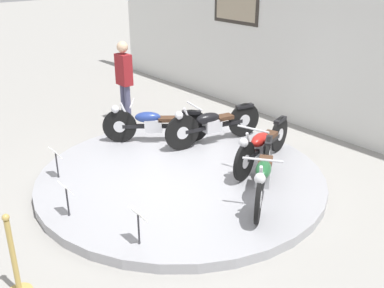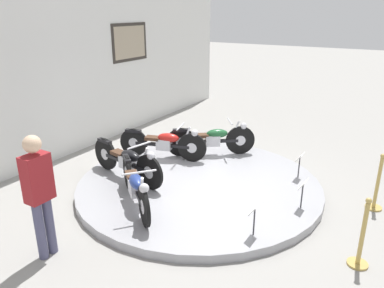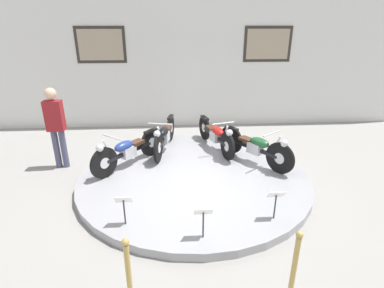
{
  "view_description": "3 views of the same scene",
  "coord_description": "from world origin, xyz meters",
  "px_view_note": "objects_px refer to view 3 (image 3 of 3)",
  "views": [
    {
      "loc": [
        5.13,
        -4.07,
        3.5
      ],
      "look_at": [
        0.16,
        0.09,
        0.7
      ],
      "focal_mm": 42.0,
      "sensor_mm": 36.0,
      "label": 1
    },
    {
      "loc": [
        -5.7,
        -3.25,
        3.3
      ],
      "look_at": [
        0.03,
        0.17,
        0.88
      ],
      "focal_mm": 35.0,
      "sensor_mm": 36.0,
      "label": 2
    },
    {
      "loc": [
        -0.38,
        -5.46,
        3.03
      ],
      "look_at": [
        -0.03,
        0.14,
        0.74
      ],
      "focal_mm": 28.0,
      "sensor_mm": 36.0,
      "label": 3
    }
  ],
  "objects_px": {
    "info_placard_front_left": "(124,204)",
    "stanchion_post_right_of_entry": "(292,281)",
    "motorcycle_green": "(255,146)",
    "motorcycle_red": "(216,134)",
    "visitor_standing": "(56,123)",
    "motorcycle_blue": "(128,150)",
    "info_placard_front_right": "(276,198)",
    "motorcycle_black": "(165,135)",
    "info_placard_front_centre": "(203,216)"
  },
  "relations": [
    {
      "from": "info_placard_front_right",
      "to": "motorcycle_red",
      "type": "bearing_deg",
      "value": 100.87
    },
    {
      "from": "motorcycle_green",
      "to": "info_placard_front_left",
      "type": "relative_size",
      "value": 3.22
    },
    {
      "from": "stanchion_post_right_of_entry",
      "to": "info_placard_front_centre",
      "type": "bearing_deg",
      "value": 130.73
    },
    {
      "from": "info_placard_front_right",
      "to": "visitor_standing",
      "type": "relative_size",
      "value": 0.29
    },
    {
      "from": "motorcycle_black",
      "to": "info_placard_front_right",
      "type": "bearing_deg",
      "value": -57.95
    },
    {
      "from": "info_placard_front_left",
      "to": "stanchion_post_right_of_entry",
      "type": "height_order",
      "value": "stanchion_post_right_of_entry"
    },
    {
      "from": "info_placard_front_left",
      "to": "info_placard_front_right",
      "type": "distance_m",
      "value": 2.33
    },
    {
      "from": "motorcycle_red",
      "to": "motorcycle_green",
      "type": "height_order",
      "value": "motorcycle_green"
    },
    {
      "from": "motorcycle_black",
      "to": "info_placard_front_centre",
      "type": "distance_m",
      "value": 3.27
    },
    {
      "from": "motorcycle_green",
      "to": "visitor_standing",
      "type": "bearing_deg",
      "value": 175.17
    },
    {
      "from": "motorcycle_red",
      "to": "stanchion_post_right_of_entry",
      "type": "bearing_deg",
      "value": -86.26
    },
    {
      "from": "motorcycle_green",
      "to": "info_placard_front_left",
      "type": "xyz_separation_m",
      "value": [
        -2.53,
        -2.03,
        -0.03
      ]
    },
    {
      "from": "stanchion_post_right_of_entry",
      "to": "info_placard_front_right",
      "type": "bearing_deg",
      "value": 79.36
    },
    {
      "from": "motorcycle_green",
      "to": "info_placard_front_right",
      "type": "distance_m",
      "value": 2.04
    },
    {
      "from": "stanchion_post_right_of_entry",
      "to": "info_placard_front_left",
      "type": "bearing_deg",
      "value": 145.42
    },
    {
      "from": "motorcycle_black",
      "to": "motorcycle_red",
      "type": "distance_m",
      "value": 1.23
    },
    {
      "from": "visitor_standing",
      "to": "stanchion_post_right_of_entry",
      "type": "bearing_deg",
      "value": -45.04
    },
    {
      "from": "info_placard_front_right",
      "to": "motorcycle_black",
      "type": "bearing_deg",
      "value": 122.05
    },
    {
      "from": "motorcycle_black",
      "to": "info_placard_front_left",
      "type": "xyz_separation_m",
      "value": [
        -0.55,
        -2.84,
        -0.03
      ]
    },
    {
      "from": "motorcycle_blue",
      "to": "motorcycle_green",
      "type": "distance_m",
      "value": 2.74
    },
    {
      "from": "info_placard_front_centre",
      "to": "stanchion_post_right_of_entry",
      "type": "height_order",
      "value": "stanchion_post_right_of_entry"
    },
    {
      "from": "motorcycle_green",
      "to": "visitor_standing",
      "type": "height_order",
      "value": "visitor_standing"
    },
    {
      "from": "motorcycle_blue",
      "to": "info_placard_front_left",
      "type": "bearing_deg",
      "value": -84.11
    },
    {
      "from": "motorcycle_blue",
      "to": "visitor_standing",
      "type": "xyz_separation_m",
      "value": [
        -1.54,
        0.36,
        0.49
      ]
    },
    {
      "from": "motorcycle_red",
      "to": "visitor_standing",
      "type": "height_order",
      "value": "visitor_standing"
    },
    {
      "from": "info_placard_front_right",
      "to": "info_placard_front_centre",
      "type": "bearing_deg",
      "value": -161.97
    },
    {
      "from": "info_placard_front_right",
      "to": "stanchion_post_right_of_entry",
      "type": "bearing_deg",
      "value": -100.64
    },
    {
      "from": "visitor_standing",
      "to": "motorcycle_red",
      "type": "bearing_deg",
      "value": 7.22
    },
    {
      "from": "motorcycle_green",
      "to": "visitor_standing",
      "type": "xyz_separation_m",
      "value": [
        -4.28,
        0.36,
        0.49
      ]
    },
    {
      "from": "info_placard_front_centre",
      "to": "visitor_standing",
      "type": "relative_size",
      "value": 0.29
    },
    {
      "from": "motorcycle_green",
      "to": "stanchion_post_right_of_entry",
      "type": "bearing_deg",
      "value": -97.82
    },
    {
      "from": "motorcycle_red",
      "to": "info_placard_front_right",
      "type": "relative_size",
      "value": 3.75
    },
    {
      "from": "motorcycle_blue",
      "to": "stanchion_post_right_of_entry",
      "type": "height_order",
      "value": "stanchion_post_right_of_entry"
    },
    {
      "from": "motorcycle_green",
      "to": "info_placard_front_right",
      "type": "relative_size",
      "value": 3.22
    },
    {
      "from": "motorcycle_black",
      "to": "motorcycle_green",
      "type": "xyz_separation_m",
      "value": [
        1.98,
        -0.81,
        -0.0
      ]
    },
    {
      "from": "motorcycle_red",
      "to": "stanchion_post_right_of_entry",
      "type": "height_order",
      "value": "stanchion_post_right_of_entry"
    },
    {
      "from": "motorcycle_black",
      "to": "visitor_standing",
      "type": "relative_size",
      "value": 1.11
    },
    {
      "from": "info_placard_front_centre",
      "to": "visitor_standing",
      "type": "bearing_deg",
      "value": 136.41
    },
    {
      "from": "info_placard_front_right",
      "to": "visitor_standing",
      "type": "height_order",
      "value": "visitor_standing"
    },
    {
      "from": "motorcycle_red",
      "to": "motorcycle_green",
      "type": "xyz_separation_m",
      "value": [
        0.75,
        -0.81,
        0.01
      ]
    },
    {
      "from": "motorcycle_black",
      "to": "visitor_standing",
      "type": "bearing_deg",
      "value": -168.95
    },
    {
      "from": "info_placard_front_left",
      "to": "stanchion_post_right_of_entry",
      "type": "xyz_separation_m",
      "value": [
        2.06,
        -1.42,
        -0.17
      ]
    },
    {
      "from": "motorcycle_green",
      "to": "info_placard_front_centre",
      "type": "height_order",
      "value": "motorcycle_green"
    },
    {
      "from": "motorcycle_green",
      "to": "motorcycle_red",
      "type": "bearing_deg",
      "value": 132.93
    },
    {
      "from": "motorcycle_green",
      "to": "info_placard_front_centre",
      "type": "distance_m",
      "value": 2.77
    },
    {
      "from": "info_placard_front_centre",
      "to": "info_placard_front_right",
      "type": "height_order",
      "value": "same"
    },
    {
      "from": "motorcycle_black",
      "to": "info_placard_front_left",
      "type": "distance_m",
      "value": 2.89
    },
    {
      "from": "motorcycle_green",
      "to": "motorcycle_black",
      "type": "bearing_deg",
      "value": 157.8
    },
    {
      "from": "info_placard_front_left",
      "to": "visitor_standing",
      "type": "height_order",
      "value": "visitor_standing"
    },
    {
      "from": "motorcycle_green",
      "to": "stanchion_post_right_of_entry",
      "type": "distance_m",
      "value": 3.49
    }
  ]
}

